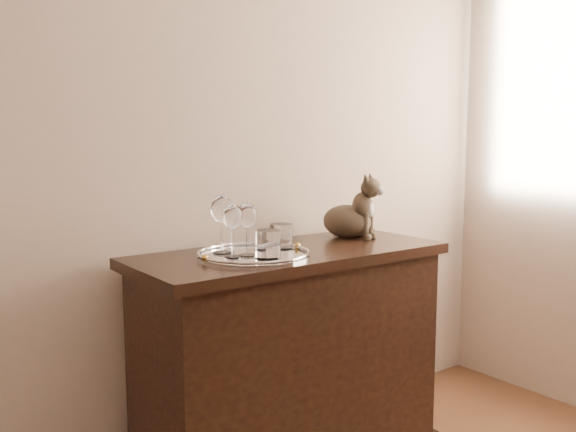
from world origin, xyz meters
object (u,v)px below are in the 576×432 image
sideboard (290,360)px  tumbler_b (268,245)px  wine_glass_c (233,231)px  cat (347,205)px  wine_glass_d (247,229)px  tray (254,255)px  wine_glass_a (222,224)px  tumbler_c (281,236)px

sideboard → tumbler_b: size_ratio=12.16×
wine_glass_c → cat: size_ratio=0.69×
wine_glass_d → cat: 0.60m
tray → wine_glass_a: (-0.08, 0.08, 0.11)m
tumbler_b → cat: (0.56, 0.22, 0.08)m
wine_glass_a → cat: size_ratio=0.77×
tumbler_c → wine_glass_a: bearing=166.0°
wine_glass_d → cat: (0.58, 0.13, 0.03)m
wine_glass_c → wine_glass_a: bearing=83.8°
sideboard → wine_glass_a: (-0.26, 0.05, 0.54)m
sideboard → tumbler_b: tumbler_b is taller
sideboard → wine_glass_c: 0.59m
tumbler_c → cat: size_ratio=0.35×
tumbler_b → tray: bearing=84.5°
wine_glass_c → tumbler_c: (0.23, 0.03, -0.05)m
wine_glass_d → tumbler_c: (0.17, 0.04, -0.05)m
wine_glass_d → tumbler_b: bearing=-72.3°
tumbler_b → sideboard: bearing=33.8°
tumbler_c → wine_glass_d: bearing=-167.2°
cat → tray: bearing=168.3°
wine_glass_d → cat: cat is taller
tray → wine_glass_d: bearing=-157.2°
wine_glass_a → wine_glass_d: size_ratio=1.12×
wine_glass_a → cat: 0.63m
tray → wine_glass_d: (-0.04, -0.02, 0.10)m
wine_glass_a → tumbler_b: 0.20m
tumbler_b → wine_glass_d: bearing=107.7°
tray → wine_glass_c: (-0.09, -0.01, 0.10)m
wine_glass_c → tumbler_b: wine_glass_c is taller
wine_glass_c → tumbler_b: 0.13m
tumbler_c → tray: bearing=-170.2°
wine_glass_c → wine_glass_d: (0.05, -0.01, -0.00)m
wine_glass_a → tumbler_b: (0.07, -0.18, -0.06)m
sideboard → tumbler_c: bearing=179.9°
sideboard → tray: bearing=-172.4°
wine_glass_a → wine_glass_c: 0.09m
tumbler_c → cat: 0.43m
tray → cat: cat is taller
wine_glass_c → wine_glass_d: bearing=-6.6°
tumbler_c → wine_glass_c: bearing=-171.8°
tumbler_c → tumbler_b: bearing=-139.4°
wine_glass_d → sideboard: bearing=10.4°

